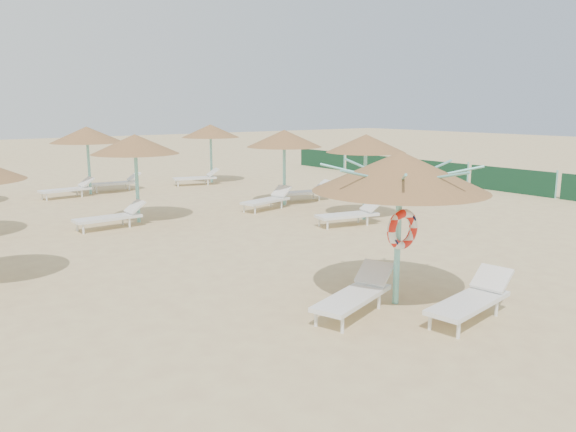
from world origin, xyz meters
TOP-DOWN VIEW (x-y plane):
  - ground at (0.00, 0.00)m, footprint 120.00×120.00m
  - main_palapa at (0.21, -0.24)m, footprint 3.06×3.06m
  - lounger_main_a at (-0.69, -0.15)m, footprint 2.07×1.19m
  - lounger_main_b at (0.67, -1.52)m, footprint 2.07×0.89m
  - palapa_field at (-0.37, 11.69)m, footprint 14.91×13.41m
  - windbreak_fence at (14.00, 9.96)m, footprint 0.08×19.84m

SIDE VIEW (x-z plane):
  - ground at x=0.00m, z-range 0.00..0.00m
  - lounger_main_a at x=-0.69m, z-range -0.02..0.70m
  - lounger_main_b at x=0.67m, z-range -0.02..0.71m
  - windbreak_fence at x=14.00m, z-range -0.05..1.05m
  - palapa_field at x=-0.37m, z-range 0.95..3.68m
  - main_palapa at x=0.21m, z-range 1.01..3.75m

